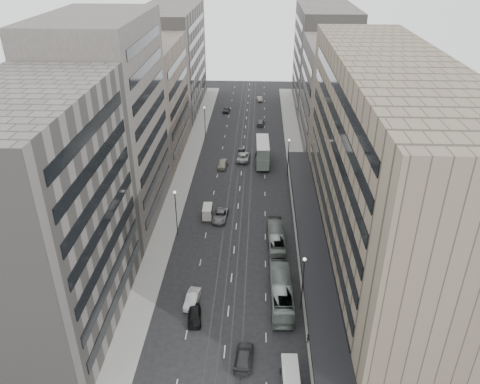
% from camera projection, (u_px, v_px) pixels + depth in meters
% --- Properties ---
extents(ground, '(220.00, 220.00, 0.00)m').
position_uv_depth(ground, '(231.00, 282.00, 67.64)').
color(ground, black).
rests_on(ground, ground).
extents(sidewalk_right, '(4.00, 125.00, 0.15)m').
position_uv_depth(sidewalk_right, '(297.00, 171.00, 100.11)').
color(sidewalk_right, gray).
rests_on(sidewalk_right, ground).
extents(sidewalk_left, '(4.00, 125.00, 0.15)m').
position_uv_depth(sidewalk_left, '(186.00, 169.00, 101.03)').
color(sidewalk_left, gray).
rests_on(sidewalk_left, ground).
extents(department_store, '(19.20, 60.00, 30.00)m').
position_uv_depth(department_store, '(383.00, 168.00, 66.75)').
color(department_store, '#776D57').
rests_on(department_store, ground).
extents(building_right_mid, '(15.00, 28.00, 24.00)m').
position_uv_depth(building_right_mid, '(338.00, 97.00, 106.83)').
color(building_right_mid, '#504A45').
rests_on(building_right_mid, ground).
extents(building_right_far, '(15.00, 32.00, 28.00)m').
position_uv_depth(building_right_far, '(324.00, 59.00, 132.26)').
color(building_right_far, '#66625C').
rests_on(building_right_far, ground).
extents(building_left_a, '(15.00, 28.00, 30.00)m').
position_uv_depth(building_left_a, '(41.00, 220.00, 54.30)').
color(building_left_a, '#66625C').
rests_on(building_left_a, ground).
extents(building_left_b, '(15.00, 26.00, 34.00)m').
position_uv_depth(building_left_b, '(107.00, 123.00, 77.09)').
color(building_left_b, '#504A45').
rests_on(building_left_b, ground).
extents(building_left_c, '(15.00, 28.00, 25.00)m').
position_uv_depth(building_left_c, '(146.00, 100.00, 102.97)').
color(building_left_c, '#74645A').
rests_on(building_left_c, ground).
extents(building_left_d, '(15.00, 38.00, 28.00)m').
position_uv_depth(building_left_d, '(171.00, 60.00, 131.27)').
color(building_left_d, '#66625C').
rests_on(building_left_d, ground).
extents(lamp_right_near, '(0.44, 0.44, 8.32)m').
position_uv_depth(lamp_right_near, '(303.00, 277.00, 60.40)').
color(lamp_right_near, '#262628').
rests_on(lamp_right_near, ground).
extents(lamp_right_far, '(0.44, 0.44, 8.32)m').
position_uv_depth(lamp_right_far, '(288.00, 153.00, 95.57)').
color(lamp_right_far, '#262628').
rests_on(lamp_right_far, ground).
extents(lamp_left_near, '(0.44, 0.44, 8.32)m').
position_uv_depth(lamp_left_near, '(176.00, 208.00, 76.09)').
color(lamp_left_near, '#262628').
rests_on(lamp_left_near, ground).
extents(lamp_left_far, '(0.44, 0.44, 8.32)m').
position_uv_depth(lamp_left_far, '(205.00, 119.00, 113.89)').
color(lamp_left_far, '#262628').
rests_on(lamp_left_far, ground).
extents(bus_near, '(3.10, 12.07, 3.35)m').
position_uv_depth(bus_near, '(281.00, 291.00, 63.34)').
color(bus_near, gray).
rests_on(bus_near, ground).
extents(bus_far, '(2.86, 10.75, 2.97)m').
position_uv_depth(bus_far, '(276.00, 240.00, 74.63)').
color(bus_far, gray).
rests_on(bus_far, ground).
extents(double_decker, '(3.18, 9.74, 5.29)m').
position_uv_depth(double_decker, '(263.00, 152.00, 102.07)').
color(double_decker, slate).
rests_on(double_decker, ground).
extents(vw_microbus, '(2.12, 4.46, 2.38)m').
position_uv_depth(vw_microbus, '(290.00, 376.00, 51.50)').
color(vw_microbus, '#525659').
rests_on(vw_microbus, ground).
extents(panel_van, '(1.83, 3.58, 2.23)m').
position_uv_depth(panel_van, '(207.00, 212.00, 82.84)').
color(panel_van, '#B8B2A6').
rests_on(panel_van, ground).
extents(sedan_0, '(2.26, 4.48, 1.46)m').
position_uv_depth(sedan_0, '(194.00, 315.00, 60.60)').
color(sedan_0, black).
rests_on(sedan_0, ground).
extents(sedan_1, '(2.07, 4.62, 1.47)m').
position_uv_depth(sedan_1, '(192.00, 299.00, 63.40)').
color(sedan_1, beige).
rests_on(sedan_1, ground).
extents(sedan_2, '(2.87, 5.36, 1.43)m').
position_uv_depth(sedan_2, '(220.00, 216.00, 82.56)').
color(sedan_2, slate).
rests_on(sedan_2, ground).
extents(sedan_3, '(2.45, 5.21, 1.47)m').
position_uv_depth(sedan_3, '(244.00, 357.00, 54.58)').
color(sedan_3, '#2B2B2E').
rests_on(sedan_3, ground).
extents(sedan_4, '(2.30, 4.70, 1.54)m').
position_uv_depth(sedan_4, '(223.00, 164.00, 101.54)').
color(sedan_4, gray).
rests_on(sedan_4, ground).
extents(sedan_5, '(1.70, 4.27, 1.38)m').
position_uv_depth(sedan_5, '(241.00, 153.00, 107.13)').
color(sedan_5, black).
rests_on(sedan_5, ground).
extents(sedan_6, '(2.88, 5.86, 1.60)m').
position_uv_depth(sedan_6, '(243.00, 156.00, 104.97)').
color(sedan_6, '#B4B3B0').
rests_on(sedan_6, ground).
extents(sedan_7, '(2.23, 4.75, 1.34)m').
position_uv_depth(sedan_7, '(261.00, 122.00, 124.96)').
color(sedan_7, '#5C5D5F').
rests_on(sedan_7, ground).
extents(sedan_8, '(2.08, 4.29, 1.41)m').
position_uv_depth(sedan_8, '(227.00, 110.00, 134.39)').
color(sedan_8, '#29292B').
rests_on(sedan_8, ground).
extents(sedan_9, '(1.83, 4.16, 1.33)m').
position_uv_depth(sedan_9, '(260.00, 99.00, 143.79)').
color(sedan_9, beige).
rests_on(sedan_9, ground).
extents(pedestrian, '(0.78, 0.73, 1.79)m').
position_uv_depth(pedestrian, '(309.00, 336.00, 56.97)').
color(pedestrian, black).
rests_on(pedestrian, sidewalk_right).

